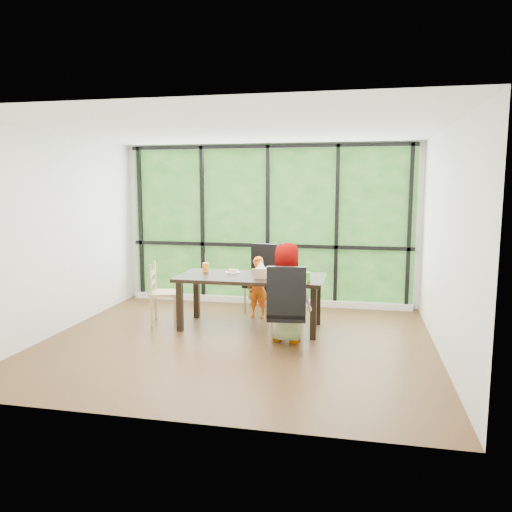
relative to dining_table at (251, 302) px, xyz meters
name	(u,v)px	position (x,y,z in m)	size (l,w,h in m)	color
ground	(237,342)	(-0.04, -0.67, -0.38)	(5.00, 5.00, 0.00)	black
back_wall	(268,225)	(-0.04, 1.58, 0.98)	(5.00, 5.00, 0.00)	silver
foliage_backdrop	(268,225)	(-0.04, 1.56, 0.98)	(4.80, 0.02, 2.65)	#194718
window_mullions	(268,225)	(-0.04, 1.52, 0.98)	(4.80, 0.06, 2.65)	black
window_sill	(267,301)	(-0.04, 1.48, -0.33)	(4.80, 0.12, 0.10)	silver
dining_table	(251,302)	(0.00, 0.00, 0.00)	(2.05, 0.93, 0.75)	black
chair_window_leather	(261,279)	(-0.03, 0.91, 0.17)	(0.46, 0.46, 1.08)	black
chair_interior_leather	(287,308)	(0.64, -0.89, 0.17)	(0.46, 0.46, 1.08)	black
chair_end_beech	(165,293)	(-1.28, -0.01, 0.08)	(0.42, 0.40, 0.90)	#A38656
child_toddler	(258,287)	(0.00, 0.56, 0.10)	(0.35, 0.23, 0.95)	#DA590D
child_older	(288,293)	(0.60, -0.52, 0.27)	(0.63, 0.41, 1.29)	gray
placemat	(290,280)	(0.60, -0.22, 0.38)	(0.47, 0.34, 0.01)	tan
plate_far	(233,272)	(-0.31, 0.21, 0.38)	(0.21, 0.21, 0.01)	white
plate_near	(288,279)	(0.56, -0.18, 0.38)	(0.25, 0.25, 0.02)	white
orange_cup	(206,267)	(-0.72, 0.18, 0.44)	(0.09, 0.09, 0.13)	orange
green_cup	(307,277)	(0.82, -0.24, 0.44)	(0.08, 0.08, 0.13)	#4DC522
tissue_box	(261,273)	(0.17, -0.12, 0.44)	(0.16, 0.16, 0.14)	tan
crepe_rolls_far	(233,270)	(-0.31, 0.21, 0.41)	(0.15, 0.12, 0.04)	tan
crepe_rolls_near	(288,277)	(0.56, -0.18, 0.41)	(0.10, 0.12, 0.04)	tan
straw_white	(205,260)	(-0.72, 0.18, 0.55)	(0.01, 0.01, 0.20)	white
straw_pink	(307,269)	(0.82, -0.24, 0.54)	(0.01, 0.01, 0.20)	pink
tissue	(261,264)	(0.17, -0.12, 0.57)	(0.12, 0.12, 0.11)	white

